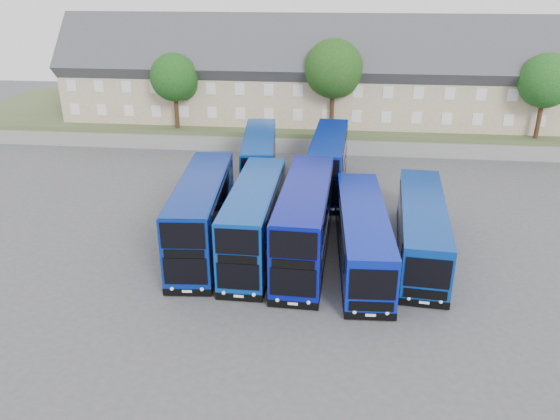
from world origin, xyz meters
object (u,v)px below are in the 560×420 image
(coach_east_a, at_px, (362,237))
(tree_west, at_px, (176,79))
(dd_front_left, at_px, (202,216))
(dd_front_mid, at_px, (255,222))
(tree_mid, at_px, (335,71))
(tree_east, at_px, (547,83))

(coach_east_a, xyz_separation_m, tree_west, (-18.35, 23.49, 5.28))
(dd_front_left, xyz_separation_m, dd_front_mid, (3.49, -0.34, -0.07))
(dd_front_mid, height_order, tree_west, tree_west)
(dd_front_left, height_order, dd_front_mid, dd_front_left)
(coach_east_a, distance_m, tree_west, 30.27)
(dd_front_mid, xyz_separation_m, tree_mid, (4.49, 23.64, 5.77))
(tree_west, distance_m, tree_mid, 16.04)
(dd_front_mid, bearing_deg, coach_east_a, -2.46)
(coach_east_a, xyz_separation_m, tree_east, (17.65, 23.49, 5.62))
(dd_front_mid, bearing_deg, dd_front_left, 174.89)
(tree_west, bearing_deg, tree_mid, 1.79)
(tree_east, bearing_deg, dd_front_left, -140.83)
(dd_front_left, relative_size, coach_east_a, 0.92)
(dd_front_mid, relative_size, tree_mid, 1.28)
(tree_east, bearing_deg, tree_west, -180.00)
(dd_front_left, xyz_separation_m, tree_east, (27.98, 22.80, 5.03))
(dd_front_left, xyz_separation_m, coach_east_a, (10.33, -0.69, -0.60))
(tree_west, xyz_separation_m, tree_mid, (16.00, 0.50, 1.02))
(tree_west, relative_size, tree_mid, 0.83)
(tree_mid, bearing_deg, tree_east, -1.43)
(tree_west, xyz_separation_m, tree_east, (36.00, 0.00, 0.34))
(coach_east_a, xyz_separation_m, tree_mid, (-2.35, 23.99, 6.30))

